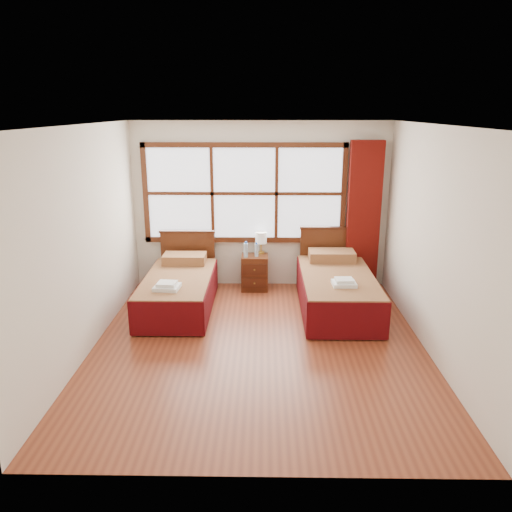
{
  "coord_description": "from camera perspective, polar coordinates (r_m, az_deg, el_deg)",
  "views": [
    {
      "loc": [
        0.06,
        -5.5,
        2.77
      ],
      "look_at": [
        -0.04,
        0.7,
        0.93
      ],
      "focal_mm": 35.0,
      "sensor_mm": 36.0,
      "label": 1
    }
  ],
  "objects": [
    {
      "name": "bottle_far",
      "position": [
        7.75,
        0.06,
        0.68
      ],
      "size": [
        0.06,
        0.06,
        0.23
      ],
      "color": "#A2C0D0",
      "rests_on": "nightstand"
    },
    {
      "name": "bed_right",
      "position": [
        7.21,
        9.19,
        -3.71
      ],
      "size": [
        1.02,
        2.04,
        0.99
      ],
      "color": "#3B190C",
      "rests_on": "floor"
    },
    {
      "name": "wall_left",
      "position": [
        6.05,
        -18.99,
        1.56
      ],
      "size": [
        0.0,
        4.5,
        4.5
      ],
      "primitive_type": "plane",
      "rotation": [
        1.57,
        0.0,
        1.57
      ],
      "color": "silver",
      "rests_on": "floor"
    },
    {
      "name": "window",
      "position": [
        7.82,
        -1.34,
        7.17
      ],
      "size": [
        3.16,
        0.06,
        1.56
      ],
      "color": "white",
      "rests_on": "wall_back"
    },
    {
      "name": "wall_back",
      "position": [
        7.89,
        0.5,
        5.77
      ],
      "size": [
        4.0,
        0.0,
        4.0
      ],
      "primitive_type": "plane",
      "rotation": [
        1.57,
        0.0,
        0.0
      ],
      "color": "silver",
      "rests_on": "floor"
    },
    {
      "name": "towels_right",
      "position": [
        6.67,
        10.03,
        -3.0
      ],
      "size": [
        0.32,
        0.28,
        0.09
      ],
      "rotation": [
        0.0,
        0.0,
        0.04
      ],
      "color": "white",
      "rests_on": "bed_right"
    },
    {
      "name": "bed_left",
      "position": [
        7.24,
        -8.78,
        -3.77
      ],
      "size": [
        0.95,
        1.97,
        0.92
      ],
      "color": "#3B190C",
      "rests_on": "floor"
    },
    {
      "name": "nightstand",
      "position": [
        7.9,
        -0.15,
        -1.89
      ],
      "size": [
        0.41,
        0.41,
        0.55
      ],
      "color": "#4A2110",
      "rests_on": "floor"
    },
    {
      "name": "wall_right",
      "position": [
        6.01,
        19.76,
        1.39
      ],
      "size": [
        0.0,
        4.5,
        4.5
      ],
      "primitive_type": "plane",
      "rotation": [
        1.57,
        0.0,
        -1.57
      ],
      "color": "silver",
      "rests_on": "floor"
    },
    {
      "name": "towels_left",
      "position": [
        6.65,
        -10.13,
        -3.4
      ],
      "size": [
        0.35,
        0.31,
        0.1
      ],
      "rotation": [
        0.0,
        0.0,
        -0.09
      ],
      "color": "white",
      "rests_on": "bed_left"
    },
    {
      "name": "ceiling",
      "position": [
        5.5,
        0.35,
        14.76
      ],
      "size": [
        4.5,
        4.5,
        0.0
      ],
      "primitive_type": "plane",
      "rotation": [
        3.14,
        0.0,
        0.0
      ],
      "color": "white",
      "rests_on": "wall_back"
    },
    {
      "name": "bottle_near",
      "position": [
        7.71,
        -1.17,
        0.69
      ],
      "size": [
        0.07,
        0.07,
        0.25
      ],
      "color": "#A2C0D0",
      "rests_on": "nightstand"
    },
    {
      "name": "lamp",
      "position": [
        7.89,
        0.58,
        2.04
      ],
      "size": [
        0.18,
        0.18,
        0.35
      ],
      "color": "gold",
      "rests_on": "nightstand"
    },
    {
      "name": "curtain",
      "position": [
        7.92,
        12.18,
        4.5
      ],
      "size": [
        0.5,
        0.16,
        2.3
      ],
      "primitive_type": "cube",
      "color": "#600E09",
      "rests_on": "wall_back"
    },
    {
      "name": "floor",
      "position": [
        6.15,
        0.3,
        -10.22
      ],
      "size": [
        4.5,
        4.5,
        0.0
      ],
      "primitive_type": "plane",
      "color": "brown",
      "rests_on": "ground"
    }
  ]
}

